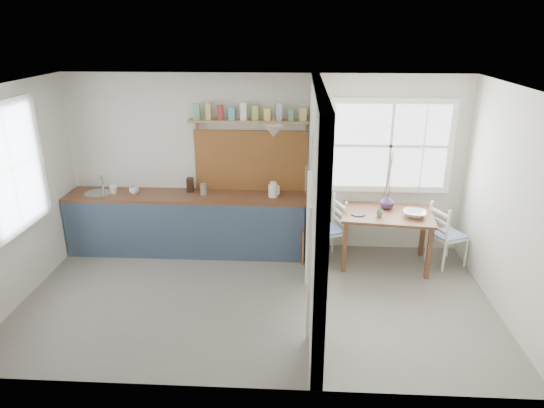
# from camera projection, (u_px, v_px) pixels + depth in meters

# --- Properties ---
(floor) EXTENTS (5.80, 3.20, 0.01)m
(floor) POSITION_uv_depth(u_px,v_px,m) (257.00, 298.00, 6.08)
(floor) COLOR slate
(floor) RESTS_ON ground
(ceiling) EXTENTS (5.80, 3.20, 0.01)m
(ceiling) POSITION_uv_depth(u_px,v_px,m) (254.00, 87.00, 5.17)
(ceiling) COLOR beige
(ceiling) RESTS_ON walls
(walls) EXTENTS (5.81, 3.21, 2.60)m
(walls) POSITION_uv_depth(u_px,v_px,m) (255.00, 201.00, 5.63)
(walls) COLOR beige
(walls) RESTS_ON floor
(partition) EXTENTS (0.12, 3.20, 2.60)m
(partition) POSITION_uv_depth(u_px,v_px,m) (316.00, 188.00, 5.59)
(partition) COLOR beige
(partition) RESTS_ON floor
(kitchen_window) EXTENTS (0.10, 1.16, 1.50)m
(kitchen_window) POSITION_uv_depth(u_px,v_px,m) (10.00, 168.00, 5.65)
(kitchen_window) COLOR white
(kitchen_window) RESTS_ON walls
(nook_window) EXTENTS (1.76, 0.10, 1.30)m
(nook_window) POSITION_uv_depth(u_px,v_px,m) (391.00, 146.00, 6.89)
(nook_window) COLOR white
(nook_window) RESTS_ON walls
(counter) EXTENTS (3.50, 0.60, 0.90)m
(counter) POSITION_uv_depth(u_px,v_px,m) (188.00, 222.00, 7.22)
(counter) COLOR brown
(counter) RESTS_ON floor
(sink) EXTENTS (0.40, 0.40, 0.02)m
(sink) POSITION_uv_depth(u_px,v_px,m) (99.00, 194.00, 7.11)
(sink) COLOR #ABB1BB
(sink) RESTS_ON counter
(backsplash) EXTENTS (1.65, 0.03, 0.90)m
(backsplash) POSITION_uv_depth(u_px,v_px,m) (251.00, 161.00, 7.09)
(backsplash) COLOR brown
(backsplash) RESTS_ON walls
(shelf) EXTENTS (1.75, 0.20, 0.21)m
(shelf) POSITION_uv_depth(u_px,v_px,m) (250.00, 117.00, 6.78)
(shelf) COLOR #A07855
(shelf) RESTS_ON walls
(pendant_lamp) EXTENTS (0.26, 0.26, 0.16)m
(pendant_lamp) POSITION_uv_depth(u_px,v_px,m) (274.00, 131.00, 6.49)
(pendant_lamp) COLOR silver
(pendant_lamp) RESTS_ON ceiling
(utensil_rail) EXTENTS (0.02, 0.50, 0.02)m
(utensil_rail) POSITION_uv_depth(u_px,v_px,m) (307.00, 168.00, 6.38)
(utensil_rail) COLOR #ABB1BB
(utensil_rail) RESTS_ON partition
(dining_table) EXTENTS (1.32, 0.96, 0.77)m
(dining_table) POSITION_uv_depth(u_px,v_px,m) (385.00, 238.00, 6.84)
(dining_table) COLOR brown
(dining_table) RESTS_ON floor
(chair_left) EXTENTS (0.55, 0.55, 0.93)m
(chair_left) POSITION_uv_depth(u_px,v_px,m) (327.00, 229.00, 6.95)
(chair_left) COLOR white
(chair_left) RESTS_ON floor
(chair_right) EXTENTS (0.55, 0.55, 0.91)m
(chair_right) POSITION_uv_depth(u_px,v_px,m) (448.00, 234.00, 6.81)
(chair_right) COLOR white
(chair_right) RESTS_ON floor
(kettle) EXTENTS (0.21, 0.18, 0.22)m
(kettle) POSITION_uv_depth(u_px,v_px,m) (273.00, 189.00, 6.93)
(kettle) COLOR white
(kettle) RESTS_ON counter
(mug_a) EXTENTS (0.16, 0.16, 0.12)m
(mug_a) POSITION_uv_depth(u_px,v_px,m) (114.00, 190.00, 7.07)
(mug_a) COLOR white
(mug_a) RESTS_ON counter
(mug_b) EXTENTS (0.18, 0.18, 0.11)m
(mug_b) POSITION_uv_depth(u_px,v_px,m) (134.00, 190.00, 7.06)
(mug_b) COLOR silver
(mug_b) RESTS_ON counter
(knife_block) EXTENTS (0.10, 0.13, 0.20)m
(knife_block) POSITION_uv_depth(u_px,v_px,m) (190.00, 185.00, 7.15)
(knife_block) COLOR black
(knife_block) RESTS_ON counter
(jar) EXTENTS (0.11, 0.11, 0.16)m
(jar) POSITION_uv_depth(u_px,v_px,m) (204.00, 189.00, 7.02)
(jar) COLOR #7C7757
(jar) RESTS_ON counter
(towel_magenta) EXTENTS (0.02, 0.03, 0.56)m
(towel_magenta) POSITION_uv_depth(u_px,v_px,m) (303.00, 246.00, 6.85)
(towel_magenta) COLOR #A82545
(towel_magenta) RESTS_ON counter
(towel_orange) EXTENTS (0.02, 0.03, 0.49)m
(towel_orange) POSITION_uv_depth(u_px,v_px,m) (303.00, 249.00, 6.83)
(towel_orange) COLOR #C46A2A
(towel_orange) RESTS_ON counter
(bowl) EXTENTS (0.36, 0.36, 0.07)m
(bowl) POSITION_uv_depth(u_px,v_px,m) (415.00, 214.00, 6.59)
(bowl) COLOR white
(bowl) RESTS_ON dining_table
(table_cup) EXTENTS (0.12, 0.12, 0.09)m
(table_cup) POSITION_uv_depth(u_px,v_px,m) (379.00, 214.00, 6.56)
(table_cup) COLOR #5B885F
(table_cup) RESTS_ON dining_table
(plate) EXTENTS (0.26, 0.26, 0.02)m
(plate) POSITION_uv_depth(u_px,v_px,m) (358.00, 214.00, 6.65)
(plate) COLOR #33292A
(plate) RESTS_ON dining_table
(vase) EXTENTS (0.26, 0.26, 0.21)m
(vase) POSITION_uv_depth(u_px,v_px,m) (387.00, 201.00, 6.83)
(vase) COLOR #3D294B
(vase) RESTS_ON dining_table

